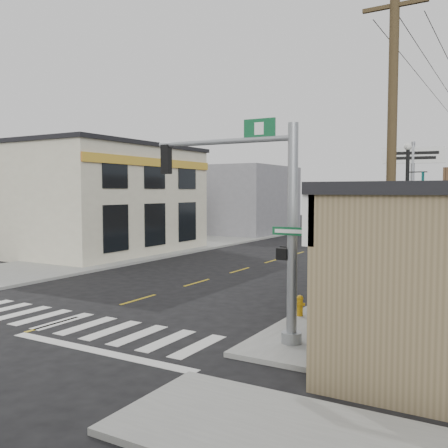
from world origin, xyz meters
The scene contains 16 objects.
ground centered at (0.00, 0.00, 0.00)m, with size 140.00×140.00×0.00m, color black.
sidewalk_right centered at (9.00, 13.00, 0.07)m, with size 6.00×38.00×0.13m, color gray.
sidewalk_left centered at (-9.00, 13.00, 0.07)m, with size 6.00×38.00×0.13m, color gray.
center_line centered at (0.00, 8.00, 0.01)m, with size 0.12×56.00×0.01m, color gold.
crosswalk centered at (0.00, 0.40, 0.01)m, with size 11.00×2.20×0.01m, color silver.
left_building centered at (-13.00, 14.00, 3.40)m, with size 12.00×12.00×6.80m, color beige.
bldg_distant_left centered at (-11.00, 32.00, 3.20)m, with size 9.00×10.00×6.40m, color gray.
traffic_signal_pole centered at (6.46, 1.52, 3.59)m, with size 4.58×0.37×5.80m.
guide_sign centered at (6.89, 5.83, 1.84)m, with size 1.50×0.13×2.62m.
fire_hydrant centered at (6.30, 4.27, 0.49)m, with size 0.21×0.21×0.66m.
ped_crossing_sign centered at (8.20, 8.75, 1.96)m, with size 1.03×0.07×2.66m.
lamp_post centered at (8.26, 11.28, 3.54)m, with size 0.76×0.60×5.89m.
dance_center_sign centered at (7.60, 16.12, 4.97)m, with size 3.00×0.19×6.38m.
bare_tree centered at (8.60, 6.01, 3.79)m, with size 2.33×2.33×4.66m.
shrub_front centered at (8.96, 3.59, 0.61)m, with size 1.27×1.27×0.96m, color #1D3515.
utility_pole_near centered at (9.33, 2.57, 4.75)m, with size 1.57×0.24×9.02m.
Camera 1 is at (11.97, -10.30, 4.04)m, focal length 40.00 mm.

